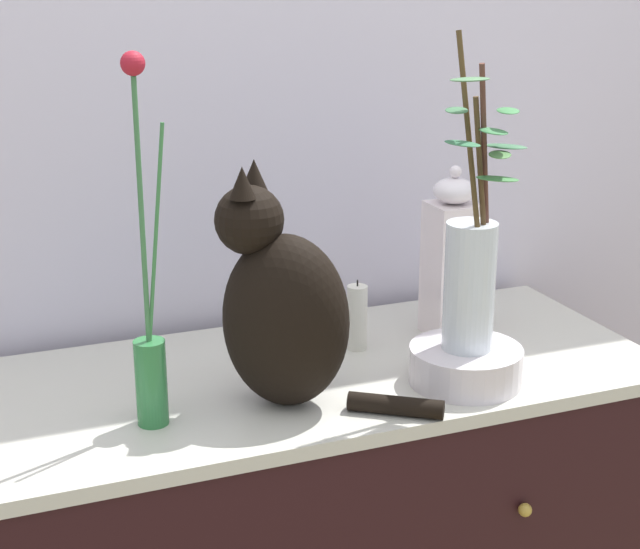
{
  "coord_description": "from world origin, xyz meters",
  "views": [
    {
      "loc": [
        -0.6,
        -1.51,
        1.6
      ],
      "look_at": [
        0.0,
        0.0,
        1.07
      ],
      "focal_mm": 54.37,
      "sensor_mm": 36.0,
      "label": 1
    }
  ],
  "objects_px": {
    "vase_slim_green": "(149,339)",
    "candle_pillar": "(357,318)",
    "bowl_porcelain": "(465,365)",
    "jar_lidded_porcelain": "(452,259)",
    "vase_glass_clear": "(471,273)",
    "cat_sitting": "(282,307)"
  },
  "relations": [
    {
      "from": "cat_sitting",
      "to": "candle_pillar",
      "type": "height_order",
      "value": "cat_sitting"
    },
    {
      "from": "bowl_porcelain",
      "to": "jar_lidded_porcelain",
      "type": "bearing_deg",
      "value": 68.12
    },
    {
      "from": "cat_sitting",
      "to": "bowl_porcelain",
      "type": "relative_size",
      "value": 2.05
    },
    {
      "from": "vase_slim_green",
      "to": "bowl_porcelain",
      "type": "xyz_separation_m",
      "value": [
        0.54,
        -0.04,
        -0.11
      ]
    },
    {
      "from": "bowl_porcelain",
      "to": "jar_lidded_porcelain",
      "type": "distance_m",
      "value": 0.27
    },
    {
      "from": "vase_slim_green",
      "to": "vase_glass_clear",
      "type": "xyz_separation_m",
      "value": [
        0.54,
        -0.05,
        0.06
      ]
    },
    {
      "from": "bowl_porcelain",
      "to": "candle_pillar",
      "type": "height_order",
      "value": "candle_pillar"
    },
    {
      "from": "vase_glass_clear",
      "to": "vase_slim_green",
      "type": "bearing_deg",
      "value": 175.12
    },
    {
      "from": "candle_pillar",
      "to": "vase_slim_green",
      "type": "bearing_deg",
      "value": -158.33
    },
    {
      "from": "vase_glass_clear",
      "to": "candle_pillar",
      "type": "bearing_deg",
      "value": 117.61
    },
    {
      "from": "cat_sitting",
      "to": "jar_lidded_porcelain",
      "type": "xyz_separation_m",
      "value": [
        0.41,
        0.18,
        -0.02
      ]
    },
    {
      "from": "vase_slim_green",
      "to": "candle_pillar",
      "type": "relative_size",
      "value": 4.24
    },
    {
      "from": "bowl_porcelain",
      "to": "vase_glass_clear",
      "type": "distance_m",
      "value": 0.17
    },
    {
      "from": "jar_lidded_porcelain",
      "to": "candle_pillar",
      "type": "distance_m",
      "value": 0.22
    },
    {
      "from": "cat_sitting",
      "to": "vase_glass_clear",
      "type": "distance_m",
      "value": 0.33
    },
    {
      "from": "candle_pillar",
      "to": "jar_lidded_porcelain",
      "type": "bearing_deg",
      "value": 1.32
    },
    {
      "from": "bowl_porcelain",
      "to": "jar_lidded_porcelain",
      "type": "xyz_separation_m",
      "value": [
        0.09,
        0.22,
        0.12
      ]
    },
    {
      "from": "vase_slim_green",
      "to": "vase_glass_clear",
      "type": "distance_m",
      "value": 0.55
    },
    {
      "from": "bowl_porcelain",
      "to": "jar_lidded_porcelain",
      "type": "height_order",
      "value": "jar_lidded_porcelain"
    },
    {
      "from": "vase_slim_green",
      "to": "jar_lidded_porcelain",
      "type": "xyz_separation_m",
      "value": [
        0.63,
        0.18,
        0.01
      ]
    },
    {
      "from": "vase_glass_clear",
      "to": "jar_lidded_porcelain",
      "type": "height_order",
      "value": "vase_glass_clear"
    },
    {
      "from": "vase_glass_clear",
      "to": "cat_sitting",
      "type": "bearing_deg",
      "value": 172.74
    }
  ]
}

